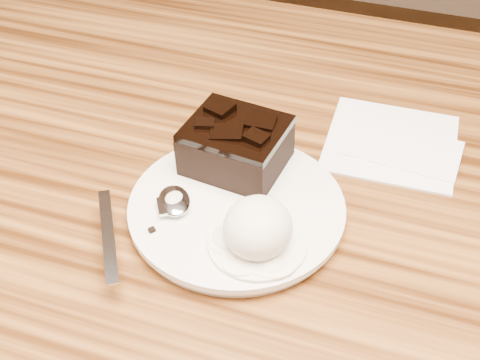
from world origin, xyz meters
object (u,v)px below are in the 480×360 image
(napkin, at_px, (391,142))
(brownie, at_px, (236,148))
(plate, at_px, (237,210))
(spoon, at_px, (174,202))
(ice_cream_scoop, at_px, (258,227))

(napkin, bearing_deg, brownie, -143.25)
(brownie, bearing_deg, plate, -70.43)
(spoon, bearing_deg, ice_cream_scoop, -45.01)
(plate, relative_size, napkin, 1.49)
(brownie, bearing_deg, ice_cream_scoop, -61.14)
(spoon, xyz_separation_m, napkin, (0.18, 0.19, -0.02))
(brownie, bearing_deg, napkin, 36.75)
(brownie, relative_size, napkin, 0.68)
(plate, bearing_deg, ice_cream_scoop, -51.28)
(ice_cream_scoop, xyz_separation_m, spoon, (-0.09, 0.02, -0.02))
(brownie, height_order, napkin, brownie)
(napkin, bearing_deg, plate, -127.45)
(plate, distance_m, napkin, 0.21)
(plate, xyz_separation_m, napkin, (0.13, 0.16, -0.01))
(plate, distance_m, spoon, 0.06)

